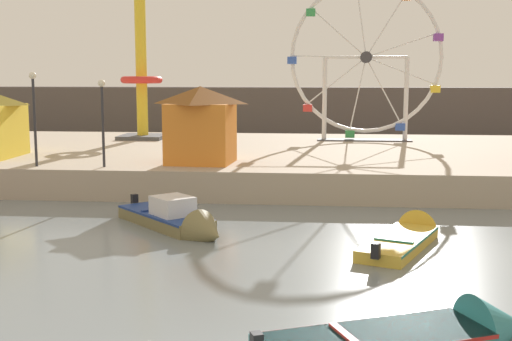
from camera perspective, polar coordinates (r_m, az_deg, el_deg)
quay_promenade at (r=37.63m, az=3.13°, el=0.86°), size 110.00×19.06×1.36m
distant_town_skyline at (r=55.60m, az=3.99°, el=4.79°), size 140.00×3.00×4.40m
motorboat_teal_painted at (r=14.37m, az=14.44°, el=-13.41°), size 6.00×3.84×1.52m
motorboat_olive_wood at (r=23.86m, az=-6.46°, el=-4.27°), size 5.01×5.21×1.62m
motorboat_mustard_yellow at (r=22.87m, az=12.85°, el=-5.33°), size 3.43×5.70×1.36m
ferris_wheel_white_frame at (r=42.16m, az=9.29°, el=9.15°), size 9.43×1.20×9.75m
drop_tower_yellow_tower at (r=43.52m, az=-9.69°, el=8.60°), size 2.80×2.80×11.86m
carnival_booth_orange_canopy at (r=31.17m, az=-4.70°, el=3.99°), size 3.35×3.11×3.55m
promenade_lamp_near at (r=30.50m, az=-12.87°, el=5.01°), size 0.32×0.32×3.86m
promenade_lamp_far at (r=31.50m, az=-18.28°, el=5.25°), size 0.32×0.32×4.20m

